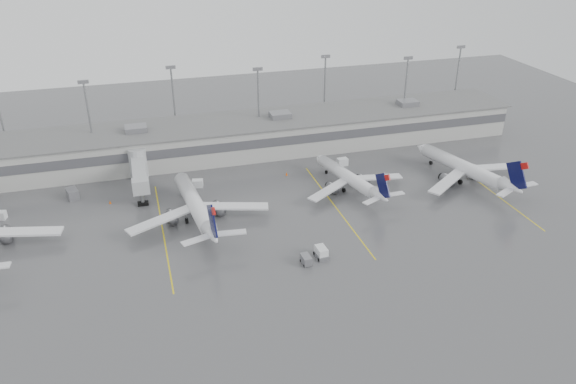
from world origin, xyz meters
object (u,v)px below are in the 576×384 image
object	(u,v)px
jet_mid_right	(350,178)
baggage_tug	(321,253)
jet_mid_left	(196,206)
jet_far_right	(467,168)

from	to	relation	value
jet_mid_right	baggage_tug	xyz separation A→B (m)	(-14.65, -23.38, -1.94)
jet_mid_left	jet_mid_right	world-z (taller)	jet_mid_left
jet_mid_left	jet_far_right	distance (m)	60.36
jet_far_right	jet_mid_right	bearing A→B (deg)	157.17
jet_mid_left	baggage_tug	size ratio (longest dim) A/B	9.85
jet_mid_left	jet_mid_right	bearing A→B (deg)	1.06
jet_mid_left	jet_mid_right	size ratio (longest dim) A/B	1.19
jet_far_right	baggage_tug	bearing A→B (deg)	-169.74
baggage_tug	jet_mid_right	bearing A→B (deg)	54.25
jet_far_right	baggage_tug	world-z (taller)	jet_far_right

